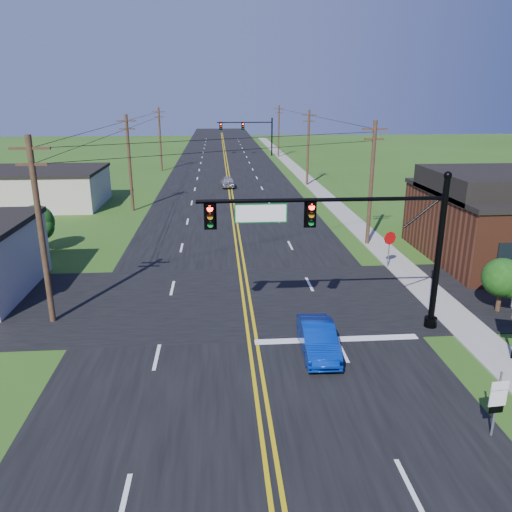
{
  "coord_description": "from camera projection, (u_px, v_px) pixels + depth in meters",
  "views": [
    {
      "loc": [
        -1.22,
        -13.1,
        10.62
      ],
      "look_at": [
        0.54,
        10.0,
        3.15
      ],
      "focal_mm": 35.0,
      "sensor_mm": 36.0,
      "label": 1
    }
  ],
  "objects": [
    {
      "name": "ground",
      "position": [
        263.0,
        448.0,
        15.78
      ],
      "size": [
        260.0,
        260.0,
        0.0
      ],
      "primitive_type": "plane",
      "color": "#2A4E16",
      "rests_on": "ground"
    },
    {
      "name": "road_main",
      "position": [
        228.0,
        183.0,
        63.22
      ],
      "size": [
        16.0,
        220.0,
        0.04
      ],
      "primitive_type": "cube",
      "color": "black",
      "rests_on": "ground"
    },
    {
      "name": "road_cross",
      "position": [
        243.0,
        300.0,
        27.16
      ],
      "size": [
        70.0,
        10.0,
        0.04
      ],
      "primitive_type": "cube",
      "color": "black",
      "rests_on": "ground"
    },
    {
      "name": "sidewalk",
      "position": [
        326.0,
        197.0,
        54.49
      ],
      "size": [
        2.0,
        160.0,
        0.08
      ],
      "primitive_type": "cube",
      "color": "gray",
      "rests_on": "ground"
    },
    {
      "name": "signal_mast_main",
      "position": [
        344.0,
        234.0,
        22.23
      ],
      "size": [
        11.3,
        0.6,
        7.48
      ],
      "color": "black",
      "rests_on": "ground"
    },
    {
      "name": "signal_mast_far",
      "position": [
        248.0,
        131.0,
        90.63
      ],
      "size": [
        10.98,
        0.6,
        7.48
      ],
      "color": "black",
      "rests_on": "ground"
    },
    {
      "name": "cream_bldg_far",
      "position": [
        40.0,
        187.0,
        49.9
      ],
      "size": [
        12.2,
        9.2,
        3.7
      ],
      "color": "beige",
      "rests_on": "ground"
    },
    {
      "name": "utility_pole_left_a",
      "position": [
        41.0,
        229.0,
        23.13
      ],
      "size": [
        1.8,
        0.28,
        9.0
      ],
      "color": "#312016",
      "rests_on": "ground"
    },
    {
      "name": "utility_pole_left_b",
      "position": [
        129.0,
        161.0,
        46.86
      ],
      "size": [
        1.8,
        0.28,
        9.0
      ],
      "color": "#312016",
      "rests_on": "ground"
    },
    {
      "name": "utility_pole_left_c",
      "position": [
        160.0,
        138.0,
        72.48
      ],
      "size": [
        1.8,
        0.28,
        9.0
      ],
      "color": "#312016",
      "rests_on": "ground"
    },
    {
      "name": "utility_pole_right_a",
      "position": [
        371.0,
        181.0,
        35.92
      ],
      "size": [
        1.8,
        0.28,
        9.0
      ],
      "color": "#312016",
      "rests_on": "ground"
    },
    {
      "name": "utility_pole_right_b",
      "position": [
        308.0,
        146.0,
        60.59
      ],
      "size": [
        1.8,
        0.28,
        9.0
      ],
      "color": "#312016",
      "rests_on": "ground"
    },
    {
      "name": "utility_pole_right_c",
      "position": [
        279.0,
        130.0,
        89.06
      ],
      "size": [
        1.8,
        0.28,
        9.0
      ],
      "color": "#312016",
      "rests_on": "ground"
    },
    {
      "name": "tree_right_back",
      "position": [
        429.0,
        198.0,
        40.82
      ],
      "size": [
        3.0,
        3.0,
        4.1
      ],
      "color": "#312016",
      "rests_on": "ground"
    },
    {
      "name": "shrub_corner",
      "position": [
        502.0,
        278.0,
        25.17
      ],
      "size": [
        2.0,
        2.0,
        2.86
      ],
      "color": "#312016",
      "rests_on": "ground"
    },
    {
      "name": "tree_left",
      "position": [
        37.0,
        222.0,
        34.98
      ],
      "size": [
        2.4,
        2.4,
        3.37
      ],
      "color": "#312016",
      "rests_on": "ground"
    },
    {
      "name": "blue_car",
      "position": [
        318.0,
        340.0,
        21.34
      ],
      "size": [
        1.53,
        4.07,
        1.33
      ],
      "primitive_type": "imported",
      "rotation": [
        0.0,
        0.0,
        -0.03
      ],
      "color": "#072B9C",
      "rests_on": "ground"
    },
    {
      "name": "distant_car",
      "position": [
        228.0,
        182.0,
        60.33
      ],
      "size": [
        1.77,
        3.96,
        1.32
      ],
      "primitive_type": "imported",
      "rotation": [
        0.0,
        0.0,
        3.19
      ],
      "color": "#A5A4A8",
      "rests_on": "ground"
    },
    {
      "name": "route_sign",
      "position": [
        497.0,
        400.0,
        15.88
      ],
      "size": [
        0.6,
        0.12,
        2.38
      ],
      "rotation": [
        0.0,
        0.0,
        0.09
      ],
      "color": "slate",
      "rests_on": "ground"
    },
    {
      "name": "stop_sign",
      "position": [
        390.0,
        242.0,
        31.64
      ],
      "size": [
        0.85,
        0.28,
        2.46
      ],
      "rotation": [
        0.0,
        0.0,
        0.28
      ],
      "color": "slate",
      "rests_on": "ground"
    }
  ]
}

